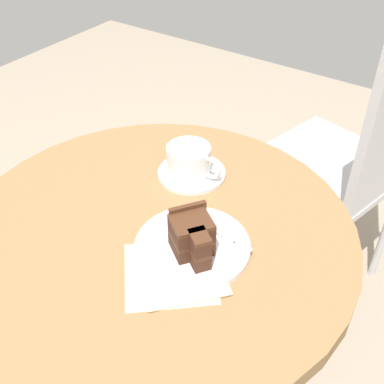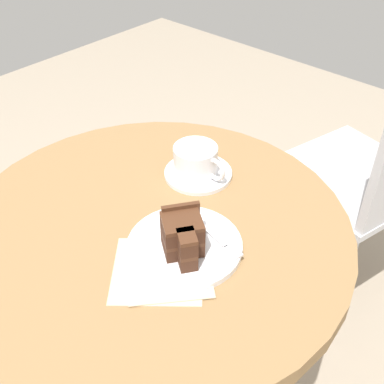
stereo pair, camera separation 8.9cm
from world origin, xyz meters
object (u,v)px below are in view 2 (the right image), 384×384
cake_plate (185,246)px  cake_slice (183,236)px  saucer (198,173)px  fork (219,241)px  napkin (163,270)px  teaspoon (179,174)px  coffee_cup (196,159)px

cake_plate → cake_slice: bearing=-55.5°
cake_slice → saucer: bearing=125.1°
fork → napkin: fork is taller
saucer → fork: 0.21m
teaspoon → cake_slice: (0.16, -0.16, 0.03)m
coffee_cup → fork: 0.21m
fork → cake_plate: bearing=-123.3°
cake_slice → fork: 0.07m
cake_slice → fork: size_ratio=0.71×
coffee_cup → napkin: bearing=-60.2°
teaspoon → cake_slice: size_ratio=1.02×
cake_plate → fork: bearing=45.2°
coffee_cup → teaspoon: 0.05m
coffee_cup → cake_plate: bearing=-53.8°
fork → cake_slice: bearing=-108.4°
fork → napkin: bearing=-96.5°
cake_slice → teaspoon: bearing=135.1°
cake_slice → coffee_cup: bearing=126.1°
fork → napkin: 0.11m
coffee_cup → fork: bearing=-37.7°
teaspoon → napkin: bearing=129.9°
coffee_cup → napkin: (0.13, -0.24, -0.04)m
teaspoon → cake_slice: cake_slice is taller
napkin → cake_slice: bearing=88.2°
cake_plate → coffee_cup: bearing=126.2°
saucer → napkin: bearing=-61.1°
teaspoon → cake_slice: bearing=137.8°
coffee_cup → saucer: bearing=31.6°
teaspoon → fork: (0.19, -0.10, 0.00)m
saucer → cake_slice: 0.23m
saucer → cake_slice: (0.13, -0.19, 0.04)m
cake_plate → teaspoon: bearing=136.0°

